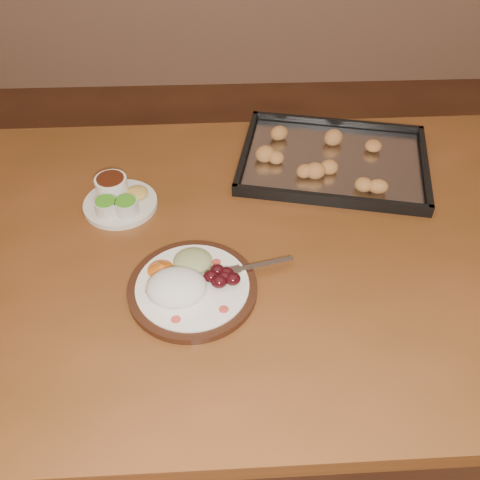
{
  "coord_description": "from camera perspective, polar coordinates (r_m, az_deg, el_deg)",
  "views": [
    {
      "loc": [
        -0.32,
        -0.82,
        1.51
      ],
      "look_at": [
        -0.28,
        -0.07,
        0.77
      ],
      "focal_mm": 40.0,
      "sensor_mm": 36.0,
      "label": 1
    }
  ],
  "objects": [
    {
      "name": "ground",
      "position": [
        1.74,
        9.64,
        -16.38
      ],
      "size": [
        4.0,
        4.0,
        0.0
      ],
      "primitive_type": "plane",
      "color": "brown",
      "rests_on": "ground"
    },
    {
      "name": "dining_table",
      "position": [
        1.14,
        -0.83,
        -3.84
      ],
      "size": [
        1.51,
        0.92,
        0.75
      ],
      "rotation": [
        0.0,
        0.0,
        0.01
      ],
      "color": "brown",
      "rests_on": "ground"
    },
    {
      "name": "dinner_plate",
      "position": [
        0.98,
        -5.42,
        -4.73
      ],
      "size": [
        0.31,
        0.24,
        0.05
      ],
      "rotation": [
        0.0,
        0.0,
        0.37
      ],
      "color": "black",
      "rests_on": "dining_table"
    },
    {
      "name": "condiment_saucer",
      "position": [
        1.18,
        -12.89,
        4.35
      ],
      "size": [
        0.16,
        0.16,
        0.05
      ],
      "rotation": [
        0.0,
        0.0,
        0.27
      ],
      "color": "silver",
      "rests_on": "dining_table"
    },
    {
      "name": "baking_tray",
      "position": [
        1.29,
        9.95,
        8.46
      ],
      "size": [
        0.49,
        0.4,
        0.04
      ],
      "rotation": [
        0.0,
        0.0,
        -0.21
      ],
      "color": "black",
      "rests_on": "dining_table"
    }
  ]
}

